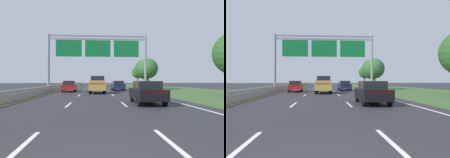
% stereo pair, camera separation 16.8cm
% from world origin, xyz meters
% --- Properties ---
extents(ground_plane, '(220.00, 220.00, 0.00)m').
position_xyz_m(ground_plane, '(0.00, 35.00, 0.00)').
color(ground_plane, '#2B2B30').
extents(lane_striping, '(11.96, 106.00, 0.01)m').
position_xyz_m(lane_striping, '(0.00, 34.54, 0.00)').
color(lane_striping, white).
rests_on(lane_striping, ground).
extents(grass_verge_right, '(14.00, 110.00, 0.02)m').
position_xyz_m(grass_verge_right, '(13.95, 35.00, 0.01)').
color(grass_verge_right, '#3D602D').
rests_on(grass_verge_right, ground).
extents(median_barrier_concrete, '(0.60, 110.00, 0.85)m').
position_xyz_m(median_barrier_concrete, '(-6.60, 35.00, 0.35)').
color(median_barrier_concrete, '#99968E').
rests_on(median_barrier_concrete, ground).
extents(overhead_sign_gantry, '(15.06, 0.42, 8.60)m').
position_xyz_m(overhead_sign_gantry, '(0.30, 28.39, 6.12)').
color(overhead_sign_gantry, gray).
rests_on(overhead_sign_gantry, ground).
extents(pickup_truck_gold, '(2.12, 5.44, 2.20)m').
position_xyz_m(pickup_truck_gold, '(0.20, 23.52, 1.07)').
color(pickup_truck_gold, '#A38438').
rests_on(pickup_truck_gold, ground).
extents(car_black_right_lane_sedan, '(1.89, 4.43, 1.57)m').
position_xyz_m(car_black_right_lane_sedan, '(3.48, 10.70, 0.82)').
color(car_black_right_lane_sedan, black).
rests_on(car_black_right_lane_sedan, ground).
extents(car_red_left_lane_sedan, '(1.93, 4.44, 1.57)m').
position_xyz_m(car_red_left_lane_sedan, '(-3.78, 27.00, 0.82)').
color(car_red_left_lane_sedan, maroon).
rests_on(car_red_left_lane_sedan, ground).
extents(car_navy_right_lane_sedan, '(1.93, 4.44, 1.57)m').
position_xyz_m(car_navy_right_lane_sedan, '(3.60, 30.56, 0.82)').
color(car_navy_right_lane_sedan, '#161E47').
rests_on(car_navy_right_lane_sedan, ground).
extents(roadside_tree_mid, '(3.79, 3.79, 5.77)m').
position_xyz_m(roadside_tree_mid, '(9.71, 35.17, 3.86)').
color(roadside_tree_mid, '#4C3823').
rests_on(roadside_tree_mid, ground).
extents(roadside_tree_far, '(5.05, 5.05, 7.03)m').
position_xyz_m(roadside_tree_far, '(12.42, 49.21, 4.49)').
color(roadside_tree_far, '#4C3823').
rests_on(roadside_tree_far, ground).
extents(roadside_tree_distant, '(3.58, 3.58, 5.91)m').
position_xyz_m(roadside_tree_distant, '(12.74, 59.56, 4.10)').
color(roadside_tree_distant, '#4C3823').
rests_on(roadside_tree_distant, ground).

